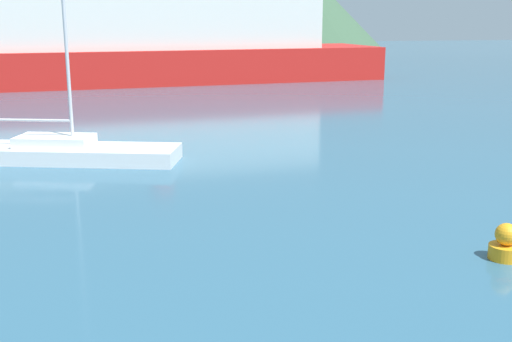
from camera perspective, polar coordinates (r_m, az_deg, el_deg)
name	(u,v)px	position (r m, az deg, el deg)	size (l,w,h in m)	color
sailboat_inner	(56,151)	(23.38, -17.38, 1.74)	(8.75, 4.44, 8.12)	white
ferry_distant	(157,42)	(49.74, -8.80, 11.25)	(35.13, 11.20, 8.39)	red
buoy_marker	(506,244)	(14.35, 21.31, -6.10)	(0.67, 0.67, 0.78)	orange
hill_west	(34,12)	(102.80, -19.15, 13.18)	(53.36, 53.36, 10.73)	#38563D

